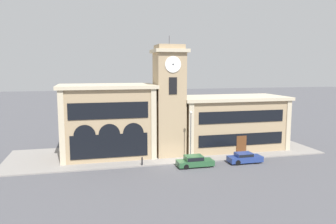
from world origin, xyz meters
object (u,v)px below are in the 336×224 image
(parked_car_mid, at_px, (245,158))
(street_lamp, at_px, (191,129))
(parked_car_near, at_px, (195,161))
(bollard, at_px, (142,161))

(parked_car_mid, bearing_deg, street_lamp, 161.86)
(parked_car_near, bearing_deg, parked_car_mid, -0.28)
(parked_car_near, height_order, street_lamp, street_lamp)
(parked_car_mid, xyz_separation_m, bollard, (-13.01, 1.74, -0.04))
(parked_car_mid, height_order, bollard, parked_car_mid)
(street_lamp, bearing_deg, parked_car_mid, -17.86)
(street_lamp, bearing_deg, parked_car_near, -94.45)
(parked_car_near, distance_m, bollard, 6.49)
(parked_car_mid, bearing_deg, bollard, 172.11)
(parked_car_near, xyz_separation_m, parked_car_mid, (6.75, 0.00, -0.02))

